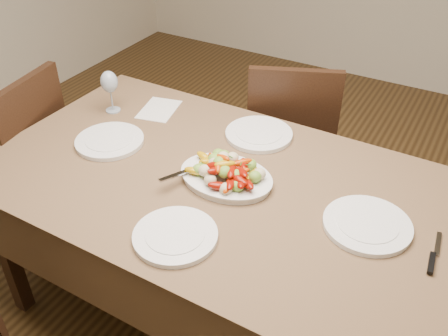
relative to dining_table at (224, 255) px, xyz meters
name	(u,v)px	position (x,y,z in m)	size (l,w,h in m)	color
dining_table	(224,255)	(0.00, 0.00, 0.00)	(1.84, 1.04, 0.76)	brown
chair_far	(289,139)	(-0.07, 0.81, 0.10)	(0.42, 0.42, 0.95)	black
chair_left	(12,164)	(-1.14, -0.06, 0.10)	(0.42, 0.42, 0.95)	black
serving_platter	(226,179)	(0.01, 0.01, 0.39)	(0.34, 0.25, 0.02)	white
roasted_vegetables	(226,166)	(0.01, 0.01, 0.45)	(0.28, 0.19, 0.09)	#760C03
serving_spoon	(205,170)	(-0.06, -0.03, 0.43)	(0.28, 0.06, 0.03)	#9EA0A8
plate_left	(110,141)	(-0.54, 0.00, 0.39)	(0.28, 0.28, 0.02)	white
plate_right	(367,225)	(0.53, 0.02, 0.39)	(0.29, 0.29, 0.02)	white
plate_far	(259,134)	(-0.03, 0.35, 0.39)	(0.28, 0.28, 0.02)	white
plate_near	(175,236)	(0.01, -0.33, 0.39)	(0.27, 0.27, 0.02)	white
wine_glass	(110,90)	(-0.70, 0.21, 0.48)	(0.08, 0.08, 0.20)	#8C99A5
menu_card	(159,109)	(-0.53, 0.32, 0.38)	(0.15, 0.21, 0.00)	silver
table_knife	(434,255)	(0.74, -0.01, 0.38)	(0.02, 0.20, 0.01)	#9EA0A8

